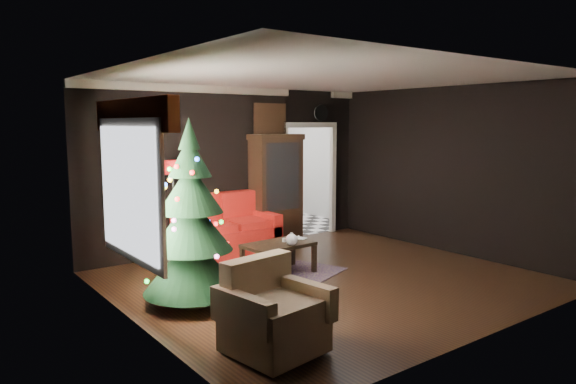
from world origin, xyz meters
TOP-DOWN VIEW (x-y plane):
  - floor at (0.00, 0.00)m, footprint 5.50×5.50m
  - ceiling at (0.00, 0.00)m, footprint 5.50×5.50m
  - wall_back at (0.00, 2.50)m, footprint 5.50×0.00m
  - wall_front at (0.00, -2.50)m, footprint 5.50×0.00m
  - wall_left at (-2.75, 0.00)m, footprint 0.00×5.50m
  - wall_right at (2.75, 0.00)m, footprint 0.00×5.50m
  - doorway at (1.70, 2.50)m, footprint 1.10×0.10m
  - left_window at (-2.71, 0.20)m, footprint 0.05×1.60m
  - valance at (-2.63, 0.20)m, footprint 0.12×2.10m
  - kitchen_floor at (1.70, 4.00)m, footprint 3.00×3.00m
  - kitchen_window at (1.70, 5.45)m, footprint 0.70×0.06m
  - rug at (-0.51, 0.54)m, footprint 2.29×1.99m
  - loveseat at (-0.40, 2.05)m, footprint 1.70×0.90m
  - curio_cabinet at (0.75, 2.27)m, footprint 0.90×0.45m
  - floor_lamp at (-1.35, 2.03)m, footprint 0.35×0.35m
  - christmas_tree at (-1.97, 0.19)m, footprint 1.26×1.26m
  - armchair at (-1.98, -1.53)m, footprint 0.94×0.94m
  - coffee_table at (-0.37, 0.64)m, footprint 1.02×0.64m
  - teapot at (-0.31, 0.40)m, footprint 0.21×0.21m
  - cup_a at (-0.25, 0.66)m, footprint 0.08×0.08m
  - cup_b at (-0.28, 0.51)m, footprint 0.07×0.07m
  - book at (-0.02, 0.66)m, footprint 0.15×0.07m
  - wall_clock at (1.95, 2.45)m, footprint 0.32×0.32m
  - painting at (0.75, 2.46)m, footprint 0.62×0.05m
  - kitchen_counter at (1.70, 5.20)m, footprint 1.80×0.60m
  - kitchen_table at (1.40, 3.70)m, footprint 0.70×0.70m

SIDE VIEW (x-z plane):
  - floor at x=0.00m, z-range 0.00..0.00m
  - kitchen_floor at x=1.70m, z-range 0.00..0.00m
  - rug at x=-0.51m, z-range 0.00..0.01m
  - coffee_table at x=-0.37m, z-range 0.01..0.46m
  - kitchen_table at x=1.40m, z-range 0.00..0.75m
  - kitchen_counter at x=1.70m, z-range 0.00..0.90m
  - armchair at x=-1.98m, z-range 0.04..0.88m
  - cup_a at x=-0.25m, z-range 0.46..0.51m
  - cup_b at x=-0.28m, z-range 0.46..0.51m
  - loveseat at x=-0.40m, z-range 0.00..1.00m
  - teapot at x=-0.31m, z-range 0.46..0.64m
  - book at x=-0.02m, z-range 0.46..0.67m
  - floor_lamp at x=-1.35m, z-range 0.04..1.62m
  - curio_cabinet at x=0.75m, z-range 0.00..1.90m
  - doorway at x=1.70m, z-range 0.00..2.10m
  - christmas_tree at x=-1.97m, z-range -0.07..2.17m
  - wall_back at x=0.00m, z-range -1.35..4.15m
  - wall_front at x=0.00m, z-range -1.35..4.15m
  - wall_left at x=-2.75m, z-range -1.35..4.15m
  - wall_right at x=2.75m, z-range -1.35..4.15m
  - left_window at x=-2.71m, z-range 0.75..2.15m
  - kitchen_window at x=1.70m, z-range 1.35..2.05m
  - painting at x=0.75m, z-range 1.99..2.51m
  - valance at x=-2.63m, z-range 2.10..2.44m
  - wall_clock at x=1.95m, z-range 2.35..2.41m
  - ceiling at x=0.00m, z-range 2.80..2.80m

